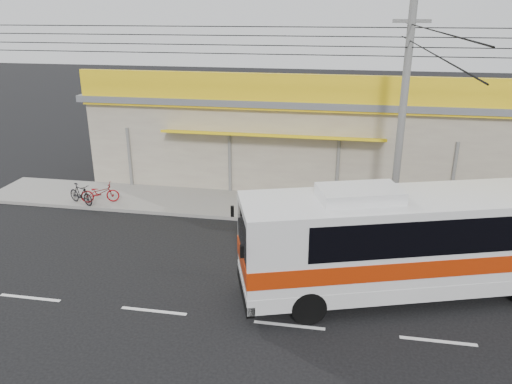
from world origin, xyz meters
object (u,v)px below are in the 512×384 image
motorbike_dark (81,194)px  utility_pole (410,41)px  motorbike_red (100,193)px  coach_bus (439,236)px

motorbike_dark → utility_pole: utility_pole is taller
utility_pole → motorbike_red: bearing=179.4°
coach_bus → motorbike_red: coach_bus is taller
coach_bus → utility_pole: size_ratio=0.35×
coach_bus → motorbike_dark: coach_bus is taller
coach_bus → utility_pole: (-0.89, 4.83, 5.35)m
motorbike_red → motorbike_dark: (-0.73, -0.35, 0.02)m
motorbike_red → utility_pole: (12.71, -0.13, 6.67)m
motorbike_dark → coach_bus: bearing=-83.0°
motorbike_dark → utility_pole: 15.00m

